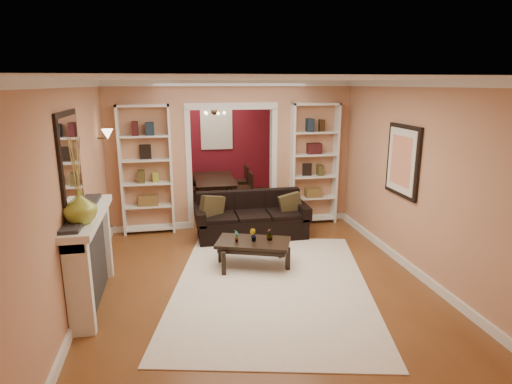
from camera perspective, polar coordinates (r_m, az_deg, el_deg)
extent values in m
plane|color=brown|center=(7.22, -1.79, -7.24)|extent=(8.00, 8.00, 0.00)
plane|color=white|center=(6.72, -1.98, 14.72)|extent=(8.00, 8.00, 0.00)
plane|color=tan|center=(10.77, -5.30, 7.29)|extent=(8.00, 0.00, 8.00)
plane|color=tan|center=(3.12, 10.09, -10.48)|extent=(8.00, 0.00, 8.00)
plane|color=tan|center=(6.86, -20.78, 2.45)|extent=(0.00, 8.00, 8.00)
plane|color=tan|center=(7.53, 15.32, 3.84)|extent=(0.00, 8.00, 8.00)
cube|color=tan|center=(8.01, -3.25, 4.93)|extent=(4.50, 0.15, 2.70)
cube|color=maroon|center=(10.74, -5.28, 7.11)|extent=(4.44, 0.04, 2.64)
cube|color=#8CA5CC|center=(10.67, -5.28, 8.31)|extent=(0.78, 0.03, 0.98)
cube|color=white|center=(5.90, 2.11, -12.31)|extent=(3.30, 4.07, 0.01)
cube|color=black|center=(7.55, -0.58, -3.16)|extent=(1.97, 0.85, 0.77)
cube|color=brown|center=(7.38, -5.91, -1.92)|extent=(0.44, 0.34, 0.44)
cube|color=brown|center=(7.63, 4.62, -1.58)|extent=(0.39, 0.13, 0.38)
cube|color=black|center=(6.39, -0.37, -8.23)|extent=(1.19, 0.89, 0.40)
imported|color=#336626|center=(6.25, -2.61, -5.90)|extent=(0.10, 0.12, 0.18)
imported|color=#336626|center=(6.29, -0.38, -5.76)|extent=(0.13, 0.13, 0.18)
imported|color=#336626|center=(6.33, 1.83, -5.64)|extent=(0.13, 0.13, 0.18)
cube|color=white|center=(7.82, -14.39, 2.79)|extent=(0.90, 0.30, 2.30)
cube|color=white|center=(8.23, 7.70, 3.67)|extent=(0.90, 0.30, 2.30)
cube|color=white|center=(5.63, -20.93, -8.25)|extent=(0.32, 1.70, 1.16)
imported|color=#97A635|center=(5.02, -22.44, -1.84)|extent=(0.47, 0.47, 0.37)
cube|color=silver|center=(5.33, -23.57, 3.96)|extent=(0.03, 0.95, 1.10)
cube|color=#FFE0A5|center=(7.31, -19.64, 7.04)|extent=(0.18, 0.18, 0.22)
cube|color=black|center=(6.61, 18.91, 3.95)|extent=(0.04, 0.85, 1.05)
imported|color=black|center=(9.81, -5.36, 0.25)|extent=(1.60, 0.89, 0.56)
cube|color=black|center=(9.45, -8.51, 0.34)|extent=(0.47, 0.47, 0.79)
cube|color=black|center=(9.56, -1.91, 0.51)|extent=(0.44, 0.44, 0.75)
cube|color=black|center=(10.02, -8.68, 1.49)|extent=(0.48, 0.48, 0.92)
cube|color=black|center=(10.14, -2.45, 1.41)|extent=(0.51, 0.51, 0.79)
cube|color=#3D2E1B|center=(9.42, -4.57, 10.41)|extent=(0.50, 0.50, 0.30)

